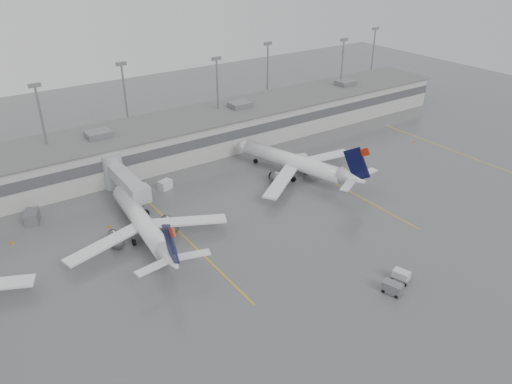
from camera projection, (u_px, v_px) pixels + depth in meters
ground at (365, 276)px, 75.28m from camera, size 260.00×260.00×0.00m
terminal at (186, 135)px, 115.75m from camera, size 152.00×17.00×9.45m
light_masts at (172, 96)px, 116.34m from camera, size 142.40×8.00×20.60m
jet_bridge_right at (121, 177)px, 96.67m from camera, size 4.00×17.20×7.00m
stand_markings at (272, 211)px, 92.83m from camera, size 105.25×40.00×0.01m
jet_mid_left at (144, 224)px, 82.65m from camera, size 27.68×31.11×10.06m
jet_mid_right at (298, 163)px, 104.06m from camera, size 28.49×32.41×10.76m
baggage_tug at (401, 277)px, 73.88m from camera, size 2.46×3.14×1.78m
baggage_cart at (392, 288)px, 71.29m from camera, size 2.32×3.11×1.78m
gse_uld_b at (165, 185)px, 100.32m from camera, size 3.05×2.51×1.85m
gse_uld_c at (301, 159)px, 111.61m from camera, size 3.09×2.46×1.92m
gse_loader at (32, 217)px, 88.72m from camera, size 3.29×4.06×2.20m
cone_a at (12, 242)px, 82.85m from camera, size 0.51×0.51×0.80m
cone_b at (109, 225)px, 87.50m from camera, size 0.47×0.47×0.75m
cone_c at (288, 167)px, 108.97m from camera, size 0.49×0.49×0.78m
cone_d at (415, 141)px, 122.69m from camera, size 0.42×0.42×0.67m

